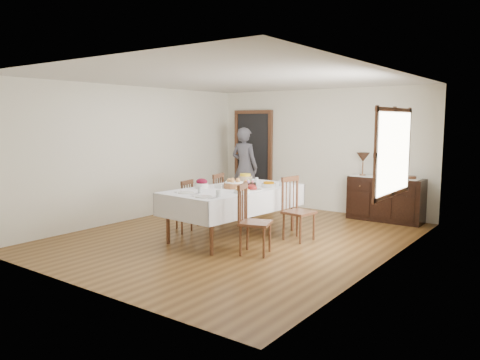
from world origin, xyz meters
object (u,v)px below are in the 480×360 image
Objects in this scene: chair_left_near at (181,206)px; chair_left_far at (212,199)px; dining_table at (234,194)px; chair_right_near at (252,219)px; table_lamp at (363,158)px; person at (245,164)px; sideboard at (386,199)px; chair_right_far at (296,208)px.

chair_left_far reaches higher than chair_left_near.
dining_table is 1.01m from chair_left_near.
chair_right_near reaches higher than chair_left_near.
chair_left_far is at bearing 161.74° from chair_left_near.
table_lamp is (0.32, 3.38, 0.68)m from chair_right_near.
chair_right_near is 0.54× the size of person.
chair_right_near is (1.76, -0.38, 0.05)m from chair_left_near.
person reaches higher than sideboard.
table_lamp is at bearing 128.90° from chair_left_far.
chair_left_far reaches higher than sideboard.
chair_right_near is at bearing 46.33° from chair_left_far.
chair_right_near is at bearing 124.96° from person.
dining_table is at bearing 125.78° from chair_right_far.
chair_right_far is (1.78, -0.00, 0.03)m from chair_left_far.
chair_right_near is at bearing -95.41° from table_lamp.
chair_right_far reaches higher than chair_left_near.
table_lamp reaches higher than chair_right_near.
person is at bearing -171.17° from chair_left_far.
chair_left_near is 2.78m from person.
chair_left_near is 3.95m from sideboard.
chair_right_far reaches higher than chair_left_far.
chair_left_near is 2.00× the size of table_lamp.
table_lamp is at bearing 72.43° from dining_table.
dining_table is 2.56× the size of chair_left_far.
table_lamp is (2.65, 0.33, 0.25)m from person.
sideboard is at bearing 122.74° from chair_left_far.
dining_table is 1.06m from chair_right_far.
chair_left_near is 0.89× the size of chair_right_far.
chair_right_far is at bearing -25.00° from chair_right_near.
chair_right_near is 0.73× the size of sideboard.
dining_table is 3.20m from sideboard.
chair_left_far is 3.10m from table_lamp.
table_lamp is (1.13, 2.74, 0.48)m from dining_table.
table_lamp is at bearing 134.60° from chair_left_near.
chair_left_near reaches higher than sideboard.
person reaches higher than chair_left_near.
chair_right_far is (0.12, 1.10, 0.00)m from chair_right_near.
chair_left_far is 1.78m from chair_right_far.
dining_table is at bearing -112.48° from table_lamp.
table_lamp is at bearing -24.26° from chair_right_near.
dining_table is 2.42× the size of chair_right_near.
table_lamp reaches higher than chair_right_far.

